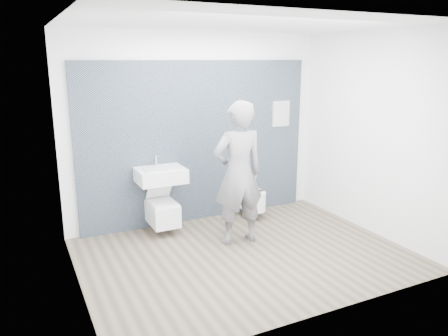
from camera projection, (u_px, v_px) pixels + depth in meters
name	position (u px, v px, depth m)	size (l,w,h in m)	color
ground	(245.00, 254.00, 5.55)	(4.00, 4.00, 0.00)	brown
room_shell	(246.00, 118.00, 5.12)	(4.00, 4.00, 4.00)	white
tile_wall	(200.00, 218.00, 6.83)	(3.60, 0.06, 2.40)	black
washbasin	(161.00, 175.00, 6.08)	(0.66, 0.49, 0.49)	white
toilet_square	(163.00, 212.00, 6.20)	(0.37, 0.54, 0.66)	white
toilet_rounded	(252.00, 199.00, 6.81)	(0.33, 0.55, 0.30)	white
info_placard	(278.00, 206.00, 7.39)	(0.31, 0.03, 0.41)	white
visitor	(238.00, 174.00, 5.71)	(0.70, 0.46, 1.91)	slate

